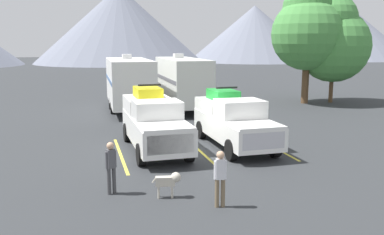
{
  "coord_description": "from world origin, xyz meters",
  "views": [
    {
      "loc": [
        -4.68,
        -16.47,
        4.47
      ],
      "look_at": [
        0.0,
        0.98,
        1.2
      ],
      "focal_mm": 38.95,
      "sensor_mm": 36.0,
      "label": 1
    }
  ],
  "objects_px": {
    "camper_trailer_a": "(129,81)",
    "dog": "(170,180)",
    "person_b": "(220,175)",
    "camper_trailer_b": "(182,80)",
    "person_a": "(111,164)",
    "pickup_truck_a": "(154,121)",
    "pickup_truck_b": "(233,120)"
  },
  "relations": [
    {
      "from": "camper_trailer_b",
      "to": "person_b",
      "type": "relative_size",
      "value": 5.64
    },
    {
      "from": "pickup_truck_a",
      "to": "dog",
      "type": "xyz_separation_m",
      "value": [
        -0.52,
        -5.67,
        -0.69
      ]
    },
    {
      "from": "pickup_truck_a",
      "to": "person_b",
      "type": "relative_size",
      "value": 3.7
    },
    {
      "from": "pickup_truck_a",
      "to": "camper_trailer_a",
      "type": "height_order",
      "value": "camper_trailer_a"
    },
    {
      "from": "pickup_truck_b",
      "to": "person_b",
      "type": "relative_size",
      "value": 3.6
    },
    {
      "from": "pickup_truck_a",
      "to": "camper_trailer_b",
      "type": "height_order",
      "value": "camper_trailer_b"
    },
    {
      "from": "pickup_truck_b",
      "to": "person_b",
      "type": "bearing_deg",
      "value": -113.4
    },
    {
      "from": "camper_trailer_a",
      "to": "person_a",
      "type": "height_order",
      "value": "camper_trailer_a"
    },
    {
      "from": "pickup_truck_a",
      "to": "camper_trailer_b",
      "type": "relative_size",
      "value": 0.66
    },
    {
      "from": "person_b",
      "to": "pickup_truck_b",
      "type": "bearing_deg",
      "value": 66.6
    },
    {
      "from": "camper_trailer_b",
      "to": "pickup_truck_b",
      "type": "bearing_deg",
      "value": -91.33
    },
    {
      "from": "pickup_truck_b",
      "to": "camper_trailer_a",
      "type": "xyz_separation_m",
      "value": [
        -3.27,
        10.68,
        0.79
      ]
    },
    {
      "from": "pickup_truck_a",
      "to": "camper_trailer_a",
      "type": "relative_size",
      "value": 0.66
    },
    {
      "from": "person_b",
      "to": "dog",
      "type": "distance_m",
      "value": 1.64
    },
    {
      "from": "person_b",
      "to": "camper_trailer_b",
      "type": "bearing_deg",
      "value": 79.83
    },
    {
      "from": "person_b",
      "to": "dog",
      "type": "bearing_deg",
      "value": 138.16
    },
    {
      "from": "pickup_truck_a",
      "to": "person_b",
      "type": "xyz_separation_m",
      "value": [
        0.66,
        -6.73,
        -0.3
      ]
    },
    {
      "from": "dog",
      "to": "person_b",
      "type": "bearing_deg",
      "value": -41.84
    },
    {
      "from": "camper_trailer_b",
      "to": "dog",
      "type": "bearing_deg",
      "value": -104.92
    },
    {
      "from": "dog",
      "to": "person_a",
      "type": "bearing_deg",
      "value": 155.27
    },
    {
      "from": "camper_trailer_a",
      "to": "person_b",
      "type": "relative_size",
      "value": 5.57
    },
    {
      "from": "camper_trailer_a",
      "to": "camper_trailer_b",
      "type": "distance_m",
      "value": 3.52
    },
    {
      "from": "camper_trailer_b",
      "to": "dog",
      "type": "relative_size",
      "value": 10.67
    },
    {
      "from": "camper_trailer_b",
      "to": "dog",
      "type": "xyz_separation_m",
      "value": [
        -4.2,
        -15.77,
        -1.44
      ]
    },
    {
      "from": "person_a",
      "to": "person_b",
      "type": "distance_m",
      "value": 3.33
    },
    {
      "from": "pickup_truck_b",
      "to": "person_a",
      "type": "bearing_deg",
      "value": -140.36
    },
    {
      "from": "pickup_truck_a",
      "to": "pickup_truck_b",
      "type": "bearing_deg",
      "value": -5.11
    },
    {
      "from": "pickup_truck_a",
      "to": "camper_trailer_b",
      "type": "bearing_deg",
      "value": 69.98
    },
    {
      "from": "pickup_truck_a",
      "to": "pickup_truck_b",
      "type": "height_order",
      "value": "pickup_truck_a"
    },
    {
      "from": "camper_trailer_a",
      "to": "dog",
      "type": "xyz_separation_m",
      "value": [
        -0.69,
        -16.04,
        -1.43
      ]
    },
    {
      "from": "camper_trailer_a",
      "to": "camper_trailer_b",
      "type": "height_order",
      "value": "camper_trailer_b"
    },
    {
      "from": "pickup_truck_a",
      "to": "pickup_truck_b",
      "type": "relative_size",
      "value": 1.03
    }
  ]
}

